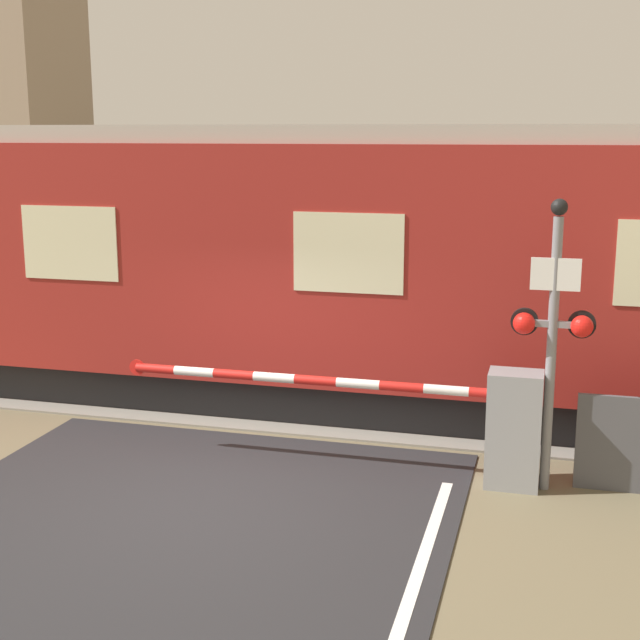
{
  "coord_description": "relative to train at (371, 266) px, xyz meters",
  "views": [
    {
      "loc": [
        3.62,
        -8.57,
        3.94
      ],
      "look_at": [
        0.84,
        1.77,
        1.67
      ],
      "focal_mm": 50.0,
      "sensor_mm": 36.0,
      "label": 1
    }
  ],
  "objects": [
    {
      "name": "train",
      "position": [
        0.0,
        0.0,
        0.0
      ],
      "size": [
        14.33,
        2.82,
        4.03
      ],
      "color": "black",
      "rests_on": "ground_plane"
    },
    {
      "name": "signal_post",
      "position": [
        2.56,
        -2.56,
        -0.21
      ],
      "size": [
        0.91,
        0.26,
        3.25
      ],
      "color": "gray",
      "rests_on": "ground_plane"
    },
    {
      "name": "crossing_barrier",
      "position": [
        1.88,
        -2.57,
        -1.33
      ],
      "size": [
        5.01,
        0.44,
        1.34
      ],
      "color": "gray",
      "rests_on": "ground_plane"
    },
    {
      "name": "ground_plane",
      "position": [
        -1.06,
        -3.74,
        -2.06
      ],
      "size": [
        80.0,
        80.0,
        0.0
      ],
      "primitive_type": "plane",
      "color": "#6B6047"
    },
    {
      "name": "track_bed",
      "position": [
        -1.06,
        0.0,
        -2.04
      ],
      "size": [
        36.0,
        3.2,
        0.13
      ],
      "color": "gray",
      "rests_on": "ground_plane"
    },
    {
      "name": "distant_building",
      "position": [
        -20.01,
        21.45,
        4.82
      ],
      "size": [
        5.49,
        5.49,
        13.61
      ],
      "color": "gray",
      "rests_on": "ground_plane"
    }
  ]
}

